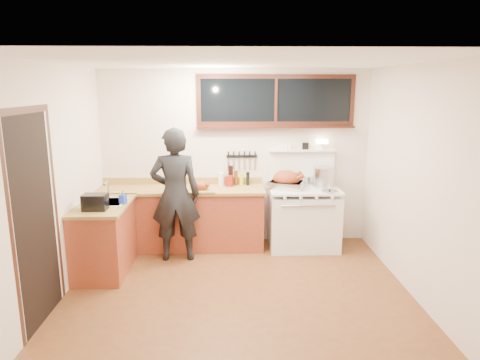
{
  "coord_description": "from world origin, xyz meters",
  "views": [
    {
      "loc": [
        -0.1,
        -4.61,
        2.35
      ],
      "look_at": [
        0.05,
        0.85,
        1.15
      ],
      "focal_mm": 32.0,
      "sensor_mm": 36.0,
      "label": 1
    }
  ],
  "objects_px": {
    "vintage_stove": "(303,217)",
    "man": "(175,195)",
    "cutting_board": "(200,187)",
    "roast_turkey": "(287,181)"
  },
  "relations": [
    {
      "from": "cutting_board",
      "to": "roast_turkey",
      "type": "xyz_separation_m",
      "value": [
        1.24,
        0.15,
        0.05
      ]
    },
    {
      "from": "vintage_stove",
      "to": "man",
      "type": "relative_size",
      "value": 0.86
    },
    {
      "from": "man",
      "to": "roast_turkey",
      "type": "xyz_separation_m",
      "value": [
        1.57,
        0.42,
        0.09
      ]
    },
    {
      "from": "man",
      "to": "roast_turkey",
      "type": "bearing_deg",
      "value": 14.99
    },
    {
      "from": "cutting_board",
      "to": "roast_turkey",
      "type": "relative_size",
      "value": 0.74
    },
    {
      "from": "man",
      "to": "cutting_board",
      "type": "height_order",
      "value": "man"
    },
    {
      "from": "man",
      "to": "cutting_board",
      "type": "xyz_separation_m",
      "value": [
        0.32,
        0.27,
        0.04
      ]
    },
    {
      "from": "vintage_stove",
      "to": "cutting_board",
      "type": "distance_m",
      "value": 1.58
    },
    {
      "from": "vintage_stove",
      "to": "cutting_board",
      "type": "relative_size",
      "value": 3.53
    },
    {
      "from": "vintage_stove",
      "to": "roast_turkey",
      "type": "xyz_separation_m",
      "value": [
        -0.26,
        0.01,
        0.54
      ]
    }
  ]
}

